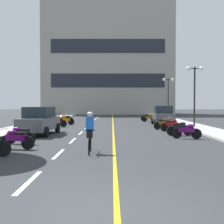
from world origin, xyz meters
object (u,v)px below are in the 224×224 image
(street_lamp_mid, at_px, (195,82))
(parked_car_mid, at_px, (164,115))
(parked_car_near, at_px, (40,121))
(motorcycle_8, at_px, (58,122))
(motorcycle_2, at_px, (17,139))
(motorcycle_7, at_px, (164,123))
(motorcycle_10, at_px, (66,119))
(motorcycle_12, at_px, (149,117))
(street_lamp_far, at_px, (169,89))
(motorcycle_6, at_px, (172,125))
(motorcycle_4, at_px, (188,131))
(motorcycle_5, at_px, (181,128))
(motorcycle_9, at_px, (66,120))
(cyclist_rider, at_px, (91,131))
(motorcycle_11, at_px, (150,118))
(motorcycle_3, at_px, (21,135))

(street_lamp_mid, distance_m, parked_car_mid, 4.53)
(parked_car_near, height_order, motorcycle_8, parked_car_near)
(motorcycle_2, distance_m, motorcycle_7, 12.74)
(parked_car_mid, bearing_deg, motorcycle_10, 166.03)
(parked_car_mid, height_order, motorcycle_12, parked_car_mid)
(street_lamp_far, bearing_deg, motorcycle_6, -100.47)
(parked_car_mid, distance_m, motorcycle_8, 9.81)
(parked_car_mid, distance_m, motorcycle_12, 6.00)
(motorcycle_4, xyz_separation_m, motorcycle_5, (-0.01, 1.61, 0.00))
(parked_car_mid, bearing_deg, motorcycle_9, 178.50)
(motorcycle_10, xyz_separation_m, cyclist_rider, (3.92, -17.16, 0.41))
(motorcycle_9, bearing_deg, motorcycle_8, -96.97)
(motorcycle_12, bearing_deg, motorcycle_4, -89.59)
(motorcycle_6, xyz_separation_m, motorcycle_10, (-9.23, 8.15, 0.00))
(motorcycle_7, distance_m, motorcycle_10, 11.12)
(motorcycle_9, relative_size, motorcycle_11, 1.03)
(parked_car_mid, xyz_separation_m, motorcycle_12, (-0.59, 5.96, -0.44))
(motorcycle_5, xyz_separation_m, cyclist_rider, (-5.22, -6.18, 0.41))
(motorcycle_9, bearing_deg, motorcycle_7, -27.70)
(motorcycle_9, bearing_deg, street_lamp_far, 38.42)
(motorcycle_7, bearing_deg, motorcycle_8, 166.93)
(motorcycle_10, bearing_deg, motorcycle_12, 21.51)
(motorcycle_5, height_order, motorcycle_8, same)
(parked_car_mid, distance_m, motorcycle_3, 15.50)
(parked_car_near, height_order, motorcycle_9, parked_car_near)
(motorcycle_7, xyz_separation_m, motorcycle_11, (0.08, 8.79, 0.00))
(motorcycle_4, bearing_deg, street_lamp_mid, 70.47)
(motorcycle_7, xyz_separation_m, motorcycle_8, (-8.85, 2.05, 0.00))
(motorcycle_5, relative_size, motorcycle_12, 1.00)
(street_lamp_far, bearing_deg, motorcycle_8, -135.67)
(motorcycle_5, bearing_deg, motorcycle_4, -89.54)
(street_lamp_far, bearing_deg, motorcycle_11, -121.59)
(motorcycle_2, relative_size, motorcycle_3, 1.02)
(street_lamp_mid, xyz_separation_m, motorcycle_8, (-11.72, 0.53, -3.34))
(motorcycle_6, distance_m, motorcycle_12, 11.71)
(motorcycle_10, relative_size, cyclist_rider, 0.96)
(parked_car_mid, distance_m, motorcycle_10, 9.93)
(street_lamp_mid, height_order, motorcycle_5, street_lamp_mid)
(cyclist_rider, bearing_deg, street_lamp_far, 71.48)
(motorcycle_3, relative_size, motorcycle_5, 0.98)
(motorcycle_5, relative_size, cyclist_rider, 0.96)
(motorcycle_3, xyz_separation_m, motorcycle_11, (8.78, 16.86, 0.00))
(street_lamp_mid, height_order, motorcycle_12, street_lamp_mid)
(motorcycle_9, distance_m, motorcycle_12, 10.38)
(street_lamp_far, height_order, motorcycle_8, street_lamp_far)
(motorcycle_4, bearing_deg, motorcycle_10, 126.02)
(parked_car_near, bearing_deg, motorcycle_8, 89.98)
(street_lamp_mid, distance_m, motorcycle_12, 9.70)
(street_lamp_mid, height_order, motorcycle_9, street_lamp_mid)
(motorcycle_6, bearing_deg, motorcycle_2, -137.01)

